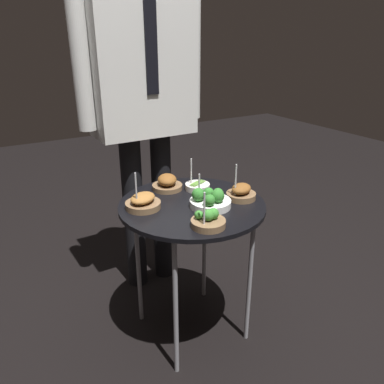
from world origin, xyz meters
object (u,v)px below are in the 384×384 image
(bowl_roast_far_rim, at_px, (143,202))
(bowl_roast_near_rim, at_px, (241,193))
(serving_cart, at_px, (192,214))
(bowl_broccoli_mid_left, at_px, (210,200))
(bowl_roast_back_left, at_px, (167,183))
(waiter_figure, at_px, (142,84))
(bowl_broccoli_back_right, at_px, (208,220))
(bowl_asparagus_front_right, at_px, (197,186))

(bowl_roast_far_rim, height_order, bowl_roast_near_rim, bowl_roast_far_rim)
(serving_cart, height_order, bowl_broccoli_mid_left, bowl_broccoli_mid_left)
(bowl_broccoli_mid_left, bearing_deg, bowl_roast_near_rim, 1.91)
(bowl_broccoli_mid_left, height_order, bowl_roast_far_rim, bowl_roast_far_rim)
(bowl_roast_back_left, height_order, waiter_figure, waiter_figure)
(bowl_roast_near_rim, relative_size, waiter_figure, 0.09)
(serving_cart, xyz_separation_m, bowl_roast_back_left, (-0.02, 0.19, 0.08))
(bowl_broccoli_mid_left, bearing_deg, bowl_roast_back_left, 102.82)
(bowl_roast_back_left, bearing_deg, bowl_broccoli_mid_left, -77.18)
(bowl_broccoli_back_right, height_order, bowl_roast_near_rim, bowl_roast_near_rim)
(serving_cart, distance_m, bowl_roast_near_rim, 0.23)
(serving_cart, height_order, bowl_roast_near_rim, bowl_roast_near_rim)
(bowl_roast_far_rim, relative_size, bowl_roast_back_left, 1.18)
(bowl_roast_far_rim, xyz_separation_m, waiter_figure, (0.20, 0.42, 0.41))
(bowl_broccoli_back_right, distance_m, waiter_figure, 0.80)
(bowl_roast_near_rim, xyz_separation_m, bowl_roast_back_left, (-0.22, 0.26, 0.00))
(bowl_roast_far_rim, relative_size, waiter_figure, 0.09)
(bowl_asparagus_front_right, bearing_deg, bowl_roast_far_rim, -168.94)
(bowl_asparagus_front_right, bearing_deg, waiter_figure, 103.87)
(bowl_broccoli_mid_left, relative_size, bowl_roast_back_left, 1.22)
(bowl_roast_back_left, bearing_deg, bowl_broccoli_back_right, -95.41)
(serving_cart, bearing_deg, bowl_asparagus_front_right, 49.90)
(serving_cart, xyz_separation_m, bowl_roast_near_rim, (0.20, -0.07, 0.08))
(bowl_broccoli_mid_left, bearing_deg, waiter_figure, 93.55)
(bowl_roast_far_rim, distance_m, bowl_roast_back_left, 0.22)
(waiter_figure, bearing_deg, serving_cart, -91.04)
(bowl_broccoli_back_right, bearing_deg, bowl_asparagus_front_right, 64.73)
(serving_cart, relative_size, waiter_figure, 0.38)
(bowl_broccoli_mid_left, relative_size, bowl_roast_far_rim, 1.03)
(bowl_roast_back_left, bearing_deg, bowl_asparagus_front_right, -32.87)
(bowl_asparagus_front_right, distance_m, bowl_broccoli_back_right, 0.36)
(bowl_roast_near_rim, distance_m, bowl_roast_back_left, 0.34)
(bowl_roast_near_rim, relative_size, bowl_roast_back_left, 1.16)
(bowl_roast_back_left, bearing_deg, bowl_roast_near_rim, -49.44)
(bowl_broccoli_back_right, relative_size, waiter_figure, 0.09)
(serving_cart, height_order, bowl_broccoli_back_right, bowl_broccoli_back_right)
(bowl_roast_near_rim, bearing_deg, bowl_roast_far_rim, 162.45)
(serving_cart, relative_size, bowl_asparagus_front_right, 4.61)
(serving_cart, xyz_separation_m, bowl_asparagus_front_right, (0.10, 0.12, 0.07))
(bowl_roast_near_rim, bearing_deg, bowl_asparagus_front_right, 119.90)
(bowl_broccoli_back_right, bearing_deg, bowl_roast_back_left, 84.59)
(bowl_asparagus_front_right, xyz_separation_m, bowl_roast_back_left, (-0.12, 0.07, 0.01))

